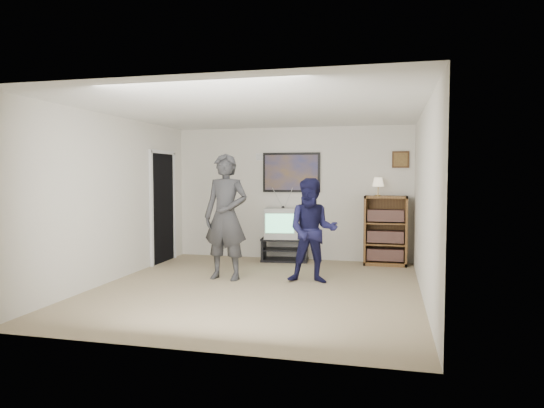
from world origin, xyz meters
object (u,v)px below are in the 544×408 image
at_px(crt_television, 283,223).
at_px(person_tall, 226,217).
at_px(media_stand, 285,249).
at_px(bookshelf, 385,230).
at_px(person_short, 312,231).

height_order(crt_television, person_tall, person_tall).
height_order(media_stand, person_tall, person_tall).
distance_m(crt_television, bookshelf, 1.86).
bearing_deg(person_short, crt_television, 111.33).
bearing_deg(bookshelf, person_tall, -142.90).
distance_m(media_stand, person_short, 1.94).
distance_m(crt_television, person_tall, 1.84).
relative_size(crt_television, person_tall, 0.34).
bearing_deg(bookshelf, person_short, -121.09).
distance_m(media_stand, bookshelf, 1.87).
height_order(bookshelf, person_short, person_short).
distance_m(media_stand, person_tall, 1.98).
xyz_separation_m(media_stand, person_tall, (-0.55, -1.75, 0.75)).
relative_size(media_stand, bookshelf, 0.73).
distance_m(bookshelf, person_short, 2.03).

